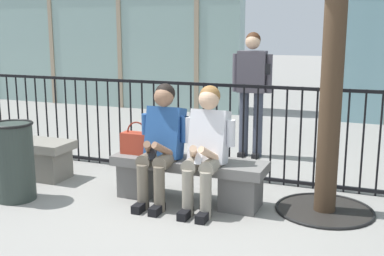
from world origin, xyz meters
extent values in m
plane|color=gray|center=(0.00, 0.00, 0.00)|extent=(60.00, 60.00, 0.00)
cube|color=slate|center=(0.00, 0.00, 0.40)|extent=(1.60, 0.44, 0.10)
cube|color=#605E5B|center=(-0.56, 0.00, 0.17)|extent=(0.36, 0.37, 0.35)
cube|color=#605E5B|center=(0.56, 0.00, 0.17)|extent=(0.36, 0.37, 0.35)
cylinder|color=#6B6051|center=(-0.33, -0.18, 0.47)|extent=(0.15, 0.40, 0.15)
cylinder|color=#6B6051|center=(-0.33, -0.38, 0.23)|extent=(0.11, 0.11, 0.45)
cube|color=black|center=(-0.33, -0.44, 0.04)|extent=(0.09, 0.22, 0.08)
cylinder|color=#6B6051|center=(-0.15, -0.18, 0.47)|extent=(0.15, 0.40, 0.15)
cylinder|color=#6B6051|center=(-0.15, -0.38, 0.23)|extent=(0.11, 0.11, 0.45)
cube|color=black|center=(-0.15, -0.44, 0.04)|extent=(0.09, 0.22, 0.08)
cube|color=#234C8C|center=(-0.24, -0.04, 0.71)|extent=(0.36, 0.30, 0.55)
cylinder|color=#234C8C|center=(-0.46, -0.04, 0.76)|extent=(0.08, 0.08, 0.26)
cylinder|color=#8E664C|center=(-0.32, -0.26, 0.59)|extent=(0.16, 0.28, 0.20)
cylinder|color=#234C8C|center=(-0.02, -0.04, 0.76)|extent=(0.08, 0.08, 0.26)
cylinder|color=#8E664C|center=(-0.16, -0.26, 0.59)|extent=(0.16, 0.28, 0.20)
cube|color=black|center=(-0.24, -0.32, 0.57)|extent=(0.07, 0.10, 0.13)
sphere|color=#8E664C|center=(-0.24, -0.06, 1.08)|extent=(0.20, 0.20, 0.20)
sphere|color=black|center=(-0.24, -0.03, 1.11)|extent=(0.20, 0.20, 0.20)
cylinder|color=gray|center=(0.15, -0.18, 0.47)|extent=(0.15, 0.40, 0.15)
cylinder|color=gray|center=(0.15, -0.38, 0.23)|extent=(0.11, 0.11, 0.45)
cube|color=black|center=(0.15, -0.44, 0.04)|extent=(0.09, 0.22, 0.08)
cylinder|color=gray|center=(0.33, -0.18, 0.47)|extent=(0.15, 0.40, 0.15)
cylinder|color=gray|center=(0.33, -0.38, 0.23)|extent=(0.11, 0.11, 0.45)
cube|color=black|center=(0.33, -0.44, 0.04)|extent=(0.09, 0.22, 0.08)
cube|color=silver|center=(0.24, -0.04, 0.71)|extent=(0.36, 0.30, 0.55)
cylinder|color=silver|center=(0.02, -0.04, 0.76)|extent=(0.08, 0.08, 0.26)
cylinder|color=#DBAD89|center=(0.16, -0.26, 0.59)|extent=(0.16, 0.28, 0.20)
cylinder|color=silver|center=(0.46, -0.04, 0.76)|extent=(0.08, 0.08, 0.26)
cylinder|color=#DBAD89|center=(0.32, -0.26, 0.59)|extent=(0.16, 0.28, 0.20)
cube|color=silver|center=(0.24, -0.32, 0.57)|extent=(0.07, 0.10, 0.13)
sphere|color=#DBAD89|center=(0.24, -0.06, 1.08)|extent=(0.20, 0.20, 0.20)
sphere|color=olive|center=(0.24, -0.03, 1.11)|extent=(0.20, 0.20, 0.20)
cube|color=#B23823|center=(-0.58, -0.01, 0.56)|extent=(0.33, 0.15, 0.23)
torus|color=maroon|center=(-0.58, -0.01, 0.68)|extent=(0.23, 0.02, 0.23)
cylinder|color=#383D4C|center=(0.02, 2.00, 0.45)|extent=(0.13, 0.13, 0.90)
cube|color=black|center=(0.02, 1.96, 0.03)|extent=(0.09, 0.22, 0.06)
cylinder|color=#383D4C|center=(0.22, 2.00, 0.45)|extent=(0.13, 0.13, 0.90)
cube|color=black|center=(0.22, 1.96, 0.03)|extent=(0.09, 0.22, 0.06)
cube|color=#4C4751|center=(0.12, 2.00, 1.18)|extent=(0.39, 0.24, 0.56)
cylinder|color=#4C4751|center=(-0.11, 2.00, 1.16)|extent=(0.08, 0.08, 0.52)
cylinder|color=#4C4751|center=(0.36, 2.00, 1.16)|extent=(0.08, 0.08, 0.52)
sphere|color=#DBAD89|center=(0.12, 2.00, 1.58)|extent=(0.20, 0.20, 0.20)
sphere|color=#472816|center=(0.12, 2.02, 1.61)|extent=(0.20, 0.20, 0.20)
cube|color=black|center=(0.36, 1.90, 1.23)|extent=(0.07, 0.01, 0.14)
cylinder|color=black|center=(-3.27, 0.88, 0.57)|extent=(0.02, 0.02, 1.13)
cylinder|color=black|center=(-3.10, 0.88, 0.57)|extent=(0.02, 0.02, 1.13)
cylinder|color=black|center=(-2.94, 0.88, 0.57)|extent=(0.02, 0.02, 1.13)
cylinder|color=black|center=(-2.78, 0.88, 0.57)|extent=(0.02, 0.02, 1.13)
cylinder|color=black|center=(-2.61, 0.88, 0.57)|extent=(0.02, 0.02, 1.13)
cylinder|color=black|center=(-2.45, 0.88, 0.57)|extent=(0.02, 0.02, 1.13)
cylinder|color=black|center=(-2.29, 0.88, 0.57)|extent=(0.02, 0.02, 1.13)
cylinder|color=black|center=(-2.12, 0.88, 0.57)|extent=(0.02, 0.02, 1.13)
cylinder|color=black|center=(-1.96, 0.88, 0.57)|extent=(0.02, 0.02, 1.13)
cylinder|color=black|center=(-1.80, 0.88, 0.57)|extent=(0.02, 0.02, 1.13)
cylinder|color=black|center=(-1.63, 0.88, 0.57)|extent=(0.02, 0.02, 1.13)
cylinder|color=black|center=(-1.47, 0.88, 0.57)|extent=(0.02, 0.02, 1.13)
cylinder|color=black|center=(-1.31, 0.88, 0.57)|extent=(0.02, 0.02, 1.13)
cylinder|color=black|center=(-1.14, 0.88, 0.57)|extent=(0.02, 0.02, 1.13)
cylinder|color=black|center=(-0.98, 0.88, 0.57)|extent=(0.02, 0.02, 1.13)
cylinder|color=black|center=(-0.82, 0.88, 0.57)|extent=(0.02, 0.02, 1.13)
cylinder|color=black|center=(-0.65, 0.88, 0.57)|extent=(0.02, 0.02, 1.13)
cylinder|color=black|center=(-0.49, 0.88, 0.57)|extent=(0.02, 0.02, 1.13)
cylinder|color=black|center=(-0.33, 0.88, 0.57)|extent=(0.02, 0.02, 1.13)
cylinder|color=black|center=(-0.16, 0.88, 0.57)|extent=(0.02, 0.02, 1.13)
cylinder|color=black|center=(0.00, 0.88, 0.57)|extent=(0.02, 0.02, 1.13)
cylinder|color=black|center=(0.16, 0.88, 0.57)|extent=(0.02, 0.02, 1.13)
cylinder|color=black|center=(0.33, 0.88, 0.57)|extent=(0.02, 0.02, 1.13)
cylinder|color=black|center=(0.49, 0.88, 0.57)|extent=(0.02, 0.02, 1.13)
cylinder|color=black|center=(0.65, 0.88, 0.57)|extent=(0.02, 0.02, 1.13)
cylinder|color=black|center=(0.82, 0.88, 0.57)|extent=(0.02, 0.02, 1.13)
cylinder|color=black|center=(0.98, 0.88, 0.57)|extent=(0.02, 0.02, 1.13)
cylinder|color=black|center=(1.14, 0.88, 0.57)|extent=(0.02, 0.02, 1.13)
cylinder|color=black|center=(1.31, 0.88, 0.57)|extent=(0.02, 0.02, 1.13)
cylinder|color=black|center=(1.47, 0.88, 0.57)|extent=(0.02, 0.02, 1.13)
cylinder|color=black|center=(1.63, 0.88, 0.57)|extent=(0.02, 0.02, 1.13)
cylinder|color=black|center=(1.80, 0.88, 0.57)|extent=(0.02, 0.02, 1.13)
cube|color=black|center=(0.00, 0.88, 0.05)|extent=(9.47, 0.04, 0.04)
cube|color=black|center=(0.00, 0.88, 1.11)|extent=(9.47, 0.04, 0.04)
cylinder|color=black|center=(1.34, 0.23, 0.01)|extent=(0.92, 0.92, 0.01)
torus|color=black|center=(1.34, 0.23, 0.01)|extent=(0.95, 0.95, 0.03)
cylinder|color=#423021|center=(1.34, 0.23, 1.70)|extent=(0.21, 0.21, 3.40)
cube|color=gray|center=(-2.35, 0.08, 0.40)|extent=(1.60, 0.44, 0.10)
cube|color=slate|center=(-1.79, 0.08, 0.17)|extent=(0.36, 0.37, 0.35)
cylinder|color=#2D3833|center=(-1.69, -0.62, 0.40)|extent=(0.40, 0.40, 0.80)
torus|color=black|center=(-1.69, -0.62, 0.80)|extent=(0.43, 0.43, 0.03)
camera|label=1|loc=(1.78, -4.35, 1.73)|focal=44.75mm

